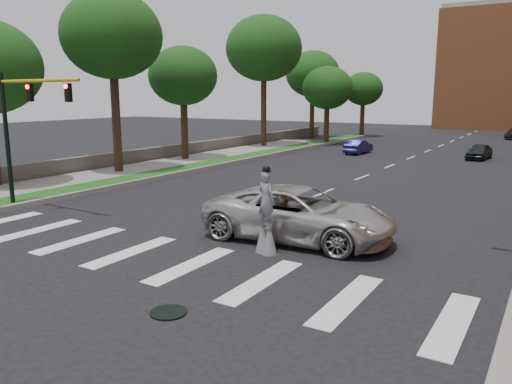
# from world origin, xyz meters

# --- Properties ---
(ground_plane) EXTENTS (160.00, 160.00, 0.00)m
(ground_plane) POSITION_xyz_m (0.00, 0.00, 0.00)
(ground_plane) COLOR black
(ground_plane) RESTS_ON ground
(grass_median) EXTENTS (2.00, 60.00, 0.25)m
(grass_median) POSITION_xyz_m (-11.50, 20.00, 0.12)
(grass_median) COLOR #174914
(grass_median) RESTS_ON ground
(median_curb) EXTENTS (0.20, 60.00, 0.28)m
(median_curb) POSITION_xyz_m (-10.45, 20.00, 0.14)
(median_curb) COLOR gray
(median_curb) RESTS_ON ground
(sidewalk_left) EXTENTS (4.00, 60.00, 0.18)m
(sidewalk_left) POSITION_xyz_m (-14.50, 10.00, 0.09)
(sidewalk_left) COLOR slate
(sidewalk_left) RESTS_ON ground
(stone_wall) EXTENTS (0.50, 56.00, 1.10)m
(stone_wall) POSITION_xyz_m (-17.00, 22.00, 0.55)
(stone_wall) COLOR #554F49
(stone_wall) RESTS_ON ground
(manhole) EXTENTS (0.90, 0.90, 0.04)m
(manhole) POSITION_xyz_m (3.00, -2.00, 0.02)
(manhole) COLOR black
(manhole) RESTS_ON ground
(traffic_signal) EXTENTS (5.30, 0.23, 6.20)m
(traffic_signal) POSITION_xyz_m (-9.78, 3.00, 4.15)
(traffic_signal) COLOR black
(traffic_signal) RESTS_ON ground
(stilt_performer) EXTENTS (0.82, 0.66, 2.97)m
(stilt_performer) POSITION_xyz_m (2.64, 3.30, 1.22)
(stilt_performer) COLOR black
(stilt_performer) RESTS_ON ground
(suv_crossing) EXTENTS (7.13, 3.62, 1.93)m
(suv_crossing) POSITION_xyz_m (2.85, 5.28, 0.96)
(suv_crossing) COLOR beige
(suv_crossing) RESTS_ON ground
(car_near) EXTENTS (1.87, 3.88, 1.28)m
(car_near) POSITION_xyz_m (5.04, 33.78, 0.64)
(car_near) COLOR black
(car_near) RESTS_ON ground
(car_mid) EXTENTS (1.53, 3.87, 1.26)m
(car_mid) POSITION_xyz_m (-4.85, 32.48, 0.63)
(car_mid) COLOR navy
(car_mid) RESTS_ON ground
(tree_2) EXTENTS (6.48, 6.48, 11.70)m
(tree_2) POSITION_xyz_m (-14.52, 12.94, 8.90)
(tree_2) COLOR black
(tree_2) RESTS_ON ground
(tree_3) EXTENTS (5.41, 5.41, 8.98)m
(tree_3) POSITION_xyz_m (-15.08, 20.59, 6.63)
(tree_3) COLOR black
(tree_3) RESTS_ON ground
(tree_4) EXTENTS (7.51, 7.51, 12.88)m
(tree_4) POSITION_xyz_m (-15.09, 33.01, 9.65)
(tree_4) COLOR black
(tree_4) RESTS_ON ground
(tree_5) EXTENTS (6.44, 6.44, 10.41)m
(tree_5) POSITION_xyz_m (-15.41, 45.00, 7.64)
(tree_5) COLOR black
(tree_5) RESTS_ON ground
(tree_6) EXTENTS (5.27, 5.27, 8.18)m
(tree_6) POSITION_xyz_m (-10.81, 38.90, 5.90)
(tree_6) COLOR black
(tree_6) RESTS_ON ground
(tree_7) EXTENTS (4.85, 4.85, 8.03)m
(tree_7) POSITION_xyz_m (-11.09, 50.69, 5.91)
(tree_7) COLOR black
(tree_7) RESTS_ON ground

